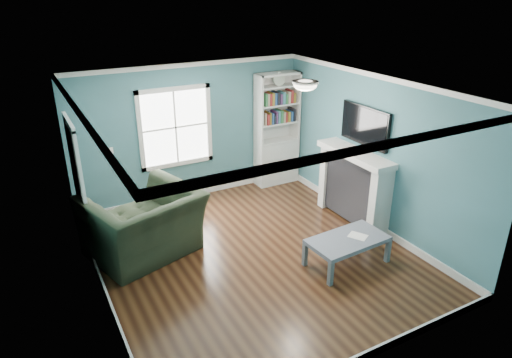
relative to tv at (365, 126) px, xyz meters
name	(u,v)px	position (x,y,z in m)	size (l,w,h in m)	color
floor	(254,255)	(-2.20, -0.20, -1.72)	(5.00, 5.00, 0.00)	black
room_walls	(254,160)	(-2.20, -0.20, -0.14)	(5.00, 5.00, 5.00)	#3A6A71
trim	(254,182)	(-2.20, -0.20, -0.49)	(4.50, 5.00, 2.60)	white
window	(176,127)	(-2.50, 2.29, -0.27)	(1.40, 0.06, 1.50)	white
bookshelf	(277,140)	(-0.43, 2.10, -0.80)	(0.90, 0.35, 2.31)	silver
fireplace	(354,187)	(-0.12, 0.00, -1.09)	(0.44, 1.58, 1.30)	black
tv	(365,126)	(0.00, 0.00, 0.00)	(0.06, 1.10, 0.65)	black
door	(79,188)	(-4.42, 1.20, -0.65)	(0.12, 0.98, 2.17)	silver
ceiling_fixture	(305,85)	(-1.30, -0.10, 0.82)	(0.38, 0.38, 0.15)	white
light_switch	(111,151)	(-3.70, 2.28, -0.52)	(0.08, 0.01, 0.12)	white
recliner	(143,214)	(-3.65, 0.65, -1.04)	(1.57, 1.02, 1.37)	black
coffee_table	(348,242)	(-1.08, -1.06, -1.35)	(1.22, 0.71, 0.43)	#515C62
paper_sheet	(358,236)	(-0.91, -1.08, -1.29)	(0.21, 0.26, 0.00)	white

